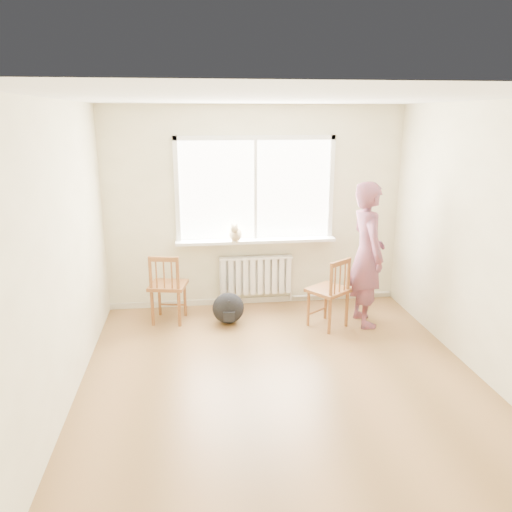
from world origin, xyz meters
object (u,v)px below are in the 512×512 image
object	(u,v)px
cat	(235,233)
backpack	(228,308)
chair_right	(331,293)
person	(367,255)
chair_left	(167,288)

from	to	relation	value
cat	backpack	bearing A→B (deg)	-96.02
chair_right	person	bearing A→B (deg)	154.71
chair_right	cat	distance (m)	1.48
chair_left	backpack	distance (m)	0.81
backpack	chair_right	bearing A→B (deg)	-12.94
chair_left	person	distance (m)	2.53
chair_left	cat	bearing A→B (deg)	-147.09
chair_left	cat	xyz separation A→B (m)	(0.90, 0.35, 0.60)
person	cat	bearing A→B (deg)	63.97
chair_left	chair_right	size ratio (longest dim) A/B	1.01
person	cat	distance (m)	1.72
person	backpack	distance (m)	1.86
person	chair_left	bearing A→B (deg)	79.92
chair_right	backpack	size ratio (longest dim) A/B	2.23
backpack	chair_left	bearing A→B (deg)	170.19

